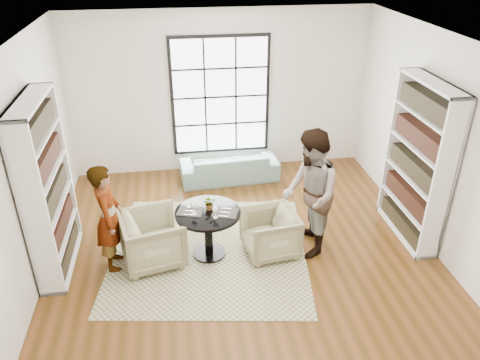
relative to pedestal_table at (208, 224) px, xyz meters
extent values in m
plane|color=brown|center=(0.50, -0.18, -0.53)|extent=(6.00, 6.00, 0.00)
plane|color=silver|center=(0.50, 2.82, 0.97)|extent=(5.50, 0.00, 5.50)
plane|color=silver|center=(-2.25, -0.18, 0.97)|extent=(0.00, 6.00, 6.00)
plane|color=silver|center=(3.25, -0.18, 0.97)|extent=(0.00, 6.00, 6.00)
plane|color=silver|center=(0.50, -3.18, 0.97)|extent=(5.50, 0.00, 5.50)
plane|color=white|center=(0.50, -0.18, 2.47)|extent=(6.00, 6.00, 0.00)
cube|color=black|center=(0.50, 2.80, 0.92)|extent=(1.82, 0.06, 2.22)
cube|color=white|center=(0.50, 2.76, 0.92)|extent=(1.70, 0.02, 2.10)
cube|color=#B8AB8A|center=(0.01, 0.07, -0.52)|extent=(3.15, 3.15, 0.01)
cylinder|color=black|center=(0.00, 0.00, -0.51)|extent=(0.47, 0.47, 0.04)
cylinder|color=black|center=(0.00, 0.00, -0.18)|extent=(0.12, 0.12, 0.65)
cylinder|color=black|center=(0.00, 0.00, 0.18)|extent=(0.91, 0.91, 0.04)
imported|color=gray|center=(0.58, 2.27, -0.27)|extent=(1.83, 0.81, 0.52)
imported|color=tan|center=(-0.78, -0.03, -0.15)|extent=(0.99, 0.97, 0.75)
imported|color=tan|center=(0.87, -0.07, -0.19)|extent=(0.82, 0.81, 0.67)
imported|color=gray|center=(-1.33, -0.03, 0.25)|extent=(0.39, 0.58, 1.55)
imported|color=gray|center=(1.42, -0.07, 0.40)|extent=(0.76, 0.95, 1.86)
cube|color=#292624|center=(-0.24, 0.04, 0.20)|extent=(0.40, 0.35, 0.01)
cube|color=#292624|center=(0.23, -0.06, 0.20)|extent=(0.40, 0.35, 0.01)
cylinder|color=silver|center=(-0.19, -0.04, 0.21)|extent=(0.08, 0.08, 0.01)
cylinder|color=silver|center=(-0.19, -0.04, 0.27)|extent=(0.01, 0.01, 0.12)
sphere|color=maroon|center=(-0.19, -0.04, 0.36)|extent=(0.09, 0.09, 0.09)
ellipsoid|color=white|center=(-0.19, -0.04, 0.36)|extent=(0.10, 0.10, 0.11)
cylinder|color=silver|center=(0.09, -0.17, 0.20)|extent=(0.06, 0.06, 0.01)
cylinder|color=silver|center=(0.09, -0.17, 0.25)|extent=(0.01, 0.01, 0.10)
sphere|color=maroon|center=(0.09, -0.17, 0.33)|extent=(0.08, 0.08, 0.08)
ellipsoid|color=white|center=(0.09, -0.17, 0.33)|extent=(0.08, 0.08, 0.09)
imported|color=gray|center=(0.03, 0.07, 0.30)|extent=(0.18, 0.16, 0.20)
camera|label=1|loc=(-0.36, -5.46, 3.64)|focal=35.00mm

